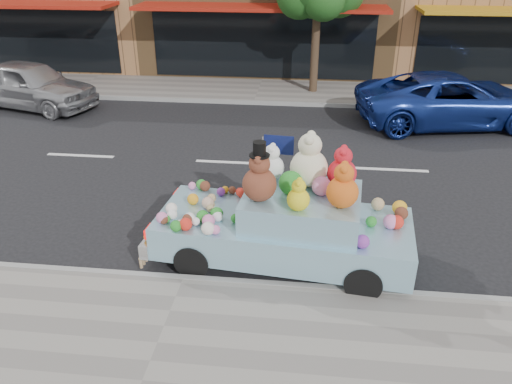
# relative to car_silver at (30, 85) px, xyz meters

# --- Properties ---
(ground) EXTENTS (120.00, 120.00, 0.00)m
(ground) POSITION_rel_car_silver_xyz_m (7.30, -3.85, -0.77)
(ground) COLOR black
(ground) RESTS_ON ground
(near_sidewalk) EXTENTS (60.00, 3.00, 0.12)m
(near_sidewalk) POSITION_rel_car_silver_xyz_m (7.30, -10.35, -0.71)
(near_sidewalk) COLOR gray
(near_sidewalk) RESTS_ON ground
(far_sidewalk) EXTENTS (60.00, 3.00, 0.12)m
(far_sidewalk) POSITION_rel_car_silver_xyz_m (7.30, 2.65, -0.71)
(far_sidewalk) COLOR gray
(far_sidewalk) RESTS_ON ground
(near_kerb) EXTENTS (60.00, 0.12, 0.13)m
(near_kerb) POSITION_rel_car_silver_xyz_m (7.30, -8.85, -0.71)
(near_kerb) COLOR gray
(near_kerb) RESTS_ON ground
(far_kerb) EXTENTS (60.00, 0.12, 0.13)m
(far_kerb) POSITION_rel_car_silver_xyz_m (7.30, 1.15, -0.71)
(far_kerb) COLOR gray
(far_kerb) RESTS_ON ground
(car_silver) EXTENTS (4.87, 3.00, 1.55)m
(car_silver) POSITION_rel_car_silver_xyz_m (0.00, 0.00, 0.00)
(car_silver) COLOR #A9AAAE
(car_silver) RESTS_ON ground
(car_blue) EXTENTS (5.92, 3.54, 1.54)m
(car_blue) POSITION_rel_car_silver_xyz_m (13.43, -0.19, -0.00)
(car_blue) COLOR navy
(car_blue) RESTS_ON ground
(art_car) EXTENTS (4.63, 2.17, 2.34)m
(art_car) POSITION_rel_car_silver_xyz_m (8.93, -8.00, 0.05)
(art_car) COLOR black
(art_car) RESTS_ON ground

